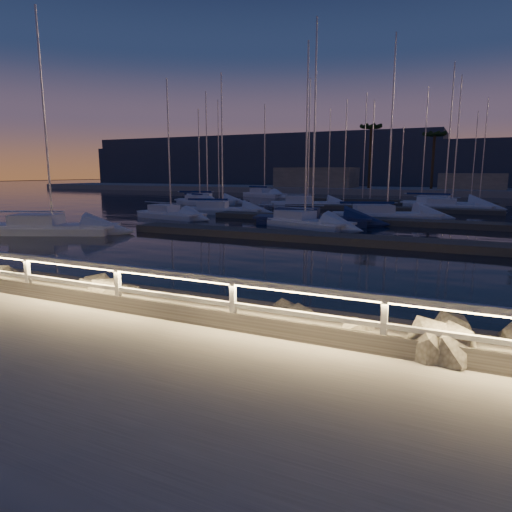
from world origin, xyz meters
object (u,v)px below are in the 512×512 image
object	(u,v)px
sailboat_b	(50,227)
sailboat_c	(309,218)
guard_rail	(83,273)
sailboat_j	(221,209)
sailboat_i	(206,200)
sailboat_f	(303,221)
sailboat_l	(450,205)
sailboat_g	(384,214)
sailboat_n	(306,203)
sailboat_e	(199,201)
sailboat_k	(442,203)
sailboat_a	(170,213)
sailboat_m	(264,194)

from	to	relation	value
sailboat_b	sailboat_c	bearing A→B (deg)	18.44
guard_rail	sailboat_j	xyz separation A→B (m)	(-12.27, 28.25, -0.96)
guard_rail	sailboat_i	world-z (taller)	sailboat_i
sailboat_f	sailboat_l	distance (m)	22.47
guard_rail	sailboat_g	bearing A→B (deg)	85.91
sailboat_c	sailboat_i	size ratio (longest dim) A/B	1.10
sailboat_n	sailboat_e	bearing A→B (deg)	167.46
sailboat_b	sailboat_c	world-z (taller)	sailboat_c
sailboat_g	sailboat_k	bearing A→B (deg)	55.34
sailboat_a	sailboat_m	size ratio (longest dim) A/B	0.81
sailboat_m	sailboat_n	distance (m)	20.27
guard_rail	sailboat_m	distance (m)	58.66
guard_rail	sailboat_c	xyz separation A→B (m)	(-2.21, 23.45, -0.94)
sailboat_c	sailboat_l	size ratio (longest dim) A/B	1.08
sailboat_f	sailboat_m	size ratio (longest dim) A/B	0.90
sailboat_c	sailboat_f	bearing A→B (deg)	-98.41
sailboat_c	sailboat_n	world-z (taller)	sailboat_c
sailboat_j	sailboat_k	world-z (taller)	sailboat_k
sailboat_e	sailboat_i	bearing A→B (deg)	111.17
sailboat_g	sailboat_j	size ratio (longest dim) A/B	1.14
sailboat_b	sailboat_g	distance (m)	24.27
sailboat_l	sailboat_e	bearing A→B (deg)	-167.64
sailboat_f	sailboat_k	world-z (taller)	sailboat_k
sailboat_g	sailboat_n	size ratio (longest dim) A/B	1.05
sailboat_i	guard_rail	bearing A→B (deg)	-81.13
sailboat_k	sailboat_n	bearing A→B (deg)	-152.51
sailboat_b	sailboat_n	size ratio (longest dim) A/B	0.99
guard_rail	sailboat_n	world-z (taller)	sailboat_n
sailboat_i	sailboat_j	world-z (taller)	sailboat_i
sailboat_i	sailboat_m	xyz separation A→B (m)	(-0.00, 16.53, 0.02)
guard_rail	sailboat_j	bearing A→B (deg)	113.48
sailboat_m	sailboat_b	bearing A→B (deg)	-58.48
sailboat_c	sailboat_f	size ratio (longest dim) A/B	1.16
sailboat_j	sailboat_k	size ratio (longest dim) A/B	0.83
sailboat_b	sailboat_e	world-z (taller)	sailboat_b
sailboat_f	sailboat_l	xyz separation A→B (m)	(8.44, 20.82, -0.02)
sailboat_a	sailboat_l	distance (m)	28.40
sailboat_g	sailboat_j	bearing A→B (deg)	160.91
sailboat_e	sailboat_f	size ratio (longest dim) A/B	0.88
guard_rail	sailboat_b	world-z (taller)	sailboat_b
sailboat_a	sailboat_g	xyz separation A→B (m)	(16.07, 6.29, 0.02)
sailboat_b	sailboat_k	size ratio (longest dim) A/B	0.89
sailboat_b	sailboat_n	world-z (taller)	sailboat_n
guard_rail	sailboat_k	xyz separation A→B (m)	(5.44, 44.65, -0.92)
sailboat_f	sailboat_g	bearing A→B (deg)	79.89
sailboat_g	sailboat_j	xyz separation A→B (m)	(-14.36, -0.85, -0.02)
sailboat_e	sailboat_k	bearing A→B (deg)	35.31
sailboat_j	sailboat_a	bearing A→B (deg)	-123.35
sailboat_e	sailboat_n	size ratio (longest dim) A/B	0.80
sailboat_a	sailboat_g	bearing A→B (deg)	31.63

